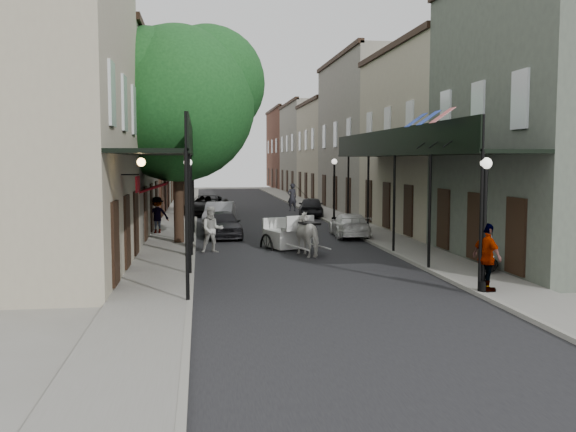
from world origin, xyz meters
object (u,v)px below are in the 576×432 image
object	(u,v)px
lamppost_right_far	(334,189)
lamppost_right_near	(485,222)
pedestrian_sidewalk_left	(157,215)
car_right_near	(350,225)
car_left_near	(223,224)
horse	(310,234)
tree_near	(187,98)
tree_far	(190,128)
lamppost_left	(188,205)
car_left_mid	(220,215)
pedestrian_sidewalk_right	(487,257)
carriage	(283,222)
pedestrian_walking	(212,230)
car_left_far	(207,205)
car_right_far	(311,207)

from	to	relation	value
lamppost_right_far	lamppost_right_near	bearing A→B (deg)	-90.00
pedestrian_sidewalk_left	car_right_near	size ratio (longest dim) A/B	0.45
car_left_near	lamppost_right_near	bearing A→B (deg)	-70.20
horse	tree_near	bearing A→B (deg)	-58.01
tree_far	pedestrian_sidewalk_left	xyz separation A→B (m)	(-1.55, -10.35, -4.81)
lamppost_left	car_left_near	distance (m)	6.60
car_left_mid	tree_far	bearing A→B (deg)	109.59
car_left_near	car_right_near	world-z (taller)	car_left_near
pedestrian_sidewalk_right	tree_far	bearing A→B (deg)	3.66
lamppost_left	carriage	size ratio (longest dim) A/B	1.31
horse	pedestrian_walking	distance (m)	4.03
car_right_near	carriage	bearing A→B (deg)	45.69
pedestrian_sidewalk_left	car_right_near	distance (m)	9.60
lamppost_right_far	pedestrian_walking	xyz separation A→B (m)	(-7.29, -10.68, -1.11)
tree_near	car_left_mid	world-z (taller)	tree_near
lamppost_left	lamppost_right_far	distance (m)	14.53
tree_near	lamppost_right_far	bearing A→B (deg)	43.31
lamppost_right_far	car_left_mid	xyz separation A→B (m)	(-6.70, -1.09, -1.34)
lamppost_right_near	carriage	bearing A→B (deg)	112.02
car_left_near	carriage	bearing A→B (deg)	-62.32
horse	car_left_far	size ratio (longest dim) A/B	0.39
car_left_near	car_left_mid	size ratio (longest dim) A/B	0.92
lamppost_right_near	lamppost_left	xyz separation A→B (m)	(-8.20, 8.00, 0.00)
pedestrian_sidewalk_right	car_left_far	bearing A→B (deg)	1.06
tree_far	car_left_near	size ratio (longest dim) A/B	2.18
lamppost_right_near	tree_near	bearing A→B (deg)	124.27
tree_near	tree_far	size ratio (longest dim) A/B	1.12
lamppost_right_far	car_right_far	size ratio (longest dim) A/B	0.94
car_right_far	lamppost_right_far	bearing A→B (deg)	104.05
tree_far	pedestrian_walking	xyz separation A→B (m)	(1.05, -16.86, -4.89)
car_left_near	car_right_far	world-z (taller)	car_left_near
lamppost_right_far	pedestrian_sidewalk_right	size ratio (longest dim) A/B	1.95
lamppost_right_near	pedestrian_walking	distance (m)	11.88
carriage	car_left_near	size ratio (longest dim) A/B	0.71
car_left_mid	car_right_near	size ratio (longest dim) A/B	1.07
pedestrian_walking	car_left_near	bearing A→B (deg)	75.48
pedestrian_walking	tree_near	bearing A→B (deg)	101.65
car_right_far	tree_far	bearing A→B (deg)	-0.35
pedestrian_sidewalk_right	car_right_far	bearing A→B (deg)	-12.84
pedestrian_sidewalk_right	car_left_mid	xyz separation A→B (m)	(-6.80, 18.91, -0.36)
tree_far	lamppost_left	xyz separation A→B (m)	(0.15, -18.18, -3.79)
lamppost_right_near	car_left_mid	bearing A→B (deg)	109.51
car_right_far	pedestrian_sidewalk_left	bearing A→B (deg)	52.55
car_left_mid	car_left_far	xyz separation A→B (m)	(-0.61, 8.21, -0.00)
tree_near	car_left_mid	distance (m)	9.01
horse	carriage	xyz separation A→B (m)	(-0.77, 2.51, 0.25)
lamppost_right_far	car_right_near	xyz separation A→B (m)	(-0.54, -6.23, -1.46)
tree_near	lamppost_right_far	world-z (taller)	tree_near
lamppost_right_far	car_right_far	world-z (taller)	lamppost_right_far
pedestrian_sidewalk_right	car_left_far	size ratio (longest dim) A/B	0.37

